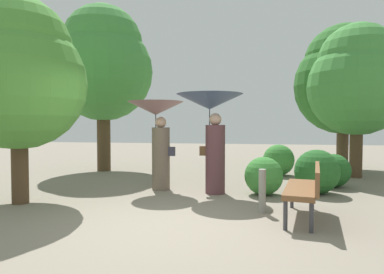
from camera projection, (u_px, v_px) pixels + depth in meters
ground_plane at (159, 221)px, 5.11m from camera, size 40.00×40.00×0.00m
person_left at (157, 124)px, 7.56m from camera, size 1.26×1.26×1.97m
person_right at (211, 118)px, 7.14m from camera, size 1.42×1.42×2.11m
park_bench at (306, 186)px, 5.21m from camera, size 0.75×1.56×0.83m
tree_near_left at (103, 63)px, 10.53m from camera, size 3.07×3.07×5.16m
tree_near_right at (357, 79)px, 9.20m from camera, size 2.64×2.64×4.20m
tree_mid_left at (18, 72)px, 6.18m from camera, size 2.45×2.45×3.80m
tree_mid_right at (344, 78)px, 10.70m from camera, size 3.06×3.06×4.62m
bush_path_left at (334, 170)px, 7.88m from camera, size 0.77×0.77×0.77m
bush_path_right at (317, 172)px, 7.13m from camera, size 0.93×0.93×0.93m
bush_behind_bench at (279, 160)px, 9.65m from camera, size 0.89×0.89×0.89m
bush_far_side at (264, 176)px, 7.00m from camera, size 0.79×0.79×0.79m
path_marker_post at (262, 191)px, 5.60m from camera, size 0.12×0.12×0.72m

